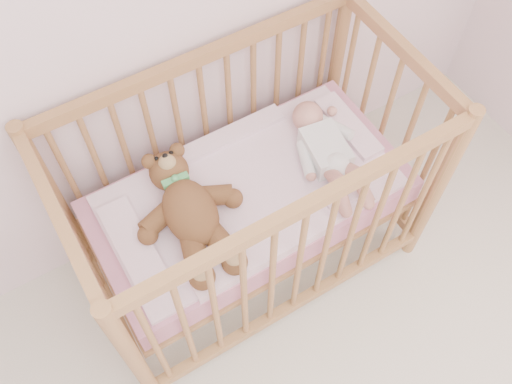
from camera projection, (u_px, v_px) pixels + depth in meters
wall_back at (29, 6)px, 1.57m from camera, size 4.00×0.02×2.70m
crib at (249, 199)px, 2.24m from camera, size 1.36×0.76×1.00m
mattress at (249, 201)px, 2.25m from camera, size 1.22×0.62×0.13m
blanket at (249, 191)px, 2.18m from camera, size 1.10×0.58×0.06m
baby at (326, 147)px, 2.20m from camera, size 0.35×0.59×0.13m
teddy_bear at (191, 213)px, 2.03m from camera, size 0.46×0.63×0.17m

